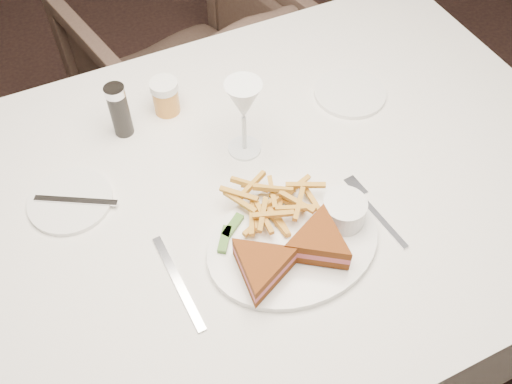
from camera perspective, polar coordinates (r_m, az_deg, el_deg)
The scene contains 4 objects.
ground at distance 1.73m, azimuth 0.33°, elevation -17.80°, with size 5.00×5.00×0.00m, color black.
table at distance 1.43m, azimuth -0.64°, elevation -9.00°, with size 1.42×0.95×0.75m, color silver.
chair_far at distance 2.02m, azimuth -6.64°, elevation 12.33°, with size 0.66×0.62×0.68m, color #47342B.
table_setting at distance 1.05m, azimuth 0.89°, elevation -0.45°, with size 0.79×0.61×0.18m.
Camera 1 is at (-0.20, -0.56, 1.63)m, focal length 40.00 mm.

